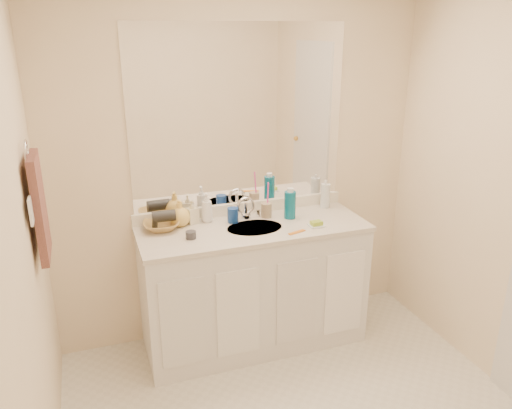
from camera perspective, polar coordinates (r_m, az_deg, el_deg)
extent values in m
cube|color=#FDE7C6|center=(3.44, -1.81, 4.05)|extent=(2.60, 0.02, 2.40)
cube|color=#FDE7C6|center=(2.10, -25.72, -8.48)|extent=(0.02, 2.60, 2.40)
cube|color=white|center=(3.50, -0.28, -9.44)|extent=(1.50, 0.55, 0.85)
cube|color=silver|center=(3.31, -0.29, -2.75)|extent=(1.52, 0.57, 0.03)
cube|color=white|center=(3.52, -1.68, -0.41)|extent=(1.52, 0.03, 0.08)
cylinder|color=beige|center=(3.29, -0.17, -2.83)|extent=(0.37, 0.37, 0.02)
cylinder|color=silver|center=(3.42, -1.17, -0.71)|extent=(0.02, 0.02, 0.11)
cube|color=white|center=(3.36, -1.84, 9.96)|extent=(1.48, 0.01, 1.20)
cylinder|color=navy|center=(3.36, -2.66, -1.22)|extent=(0.09, 0.09, 0.10)
cylinder|color=tan|center=(3.45, 1.19, -0.64)|extent=(0.10, 0.10, 0.10)
cylinder|color=#FF43B3|center=(3.42, 1.36, 0.95)|extent=(0.02, 0.04, 0.21)
cylinder|color=#0A6180|center=(3.42, 3.90, -0.05)|extent=(0.10, 0.10, 0.19)
cylinder|color=silver|center=(3.66, 7.92, 1.01)|extent=(0.07, 0.07, 0.18)
cube|color=white|center=(3.32, 6.90, -2.42)|extent=(0.10, 0.08, 0.01)
cube|color=#96B72C|center=(3.31, 6.91, -2.12)|extent=(0.08, 0.06, 0.03)
cube|color=orange|center=(3.21, 4.69, -3.17)|extent=(0.13, 0.06, 0.01)
cylinder|color=#34343B|center=(3.13, -7.45, -3.47)|extent=(0.08, 0.08, 0.05)
imported|color=white|center=(3.36, -5.63, -0.35)|extent=(0.08, 0.08, 0.20)
imported|color=beige|center=(3.36, -7.34, -0.83)|extent=(0.09, 0.09, 0.16)
imported|color=#F2C85E|center=(3.32, -8.71, -0.98)|extent=(0.16, 0.16, 0.17)
imported|color=#AB8445|center=(3.30, -10.77, -2.35)|extent=(0.25, 0.25, 0.06)
cylinder|color=black|center=(3.28, -10.49, -1.31)|extent=(0.15, 0.08, 0.07)
torus|color=silver|center=(2.71, -24.76, 5.66)|extent=(0.01, 0.11, 0.11)
cube|color=#4F2E2A|center=(2.79, -23.49, -0.27)|extent=(0.04, 0.32, 0.55)
cube|color=white|center=(2.59, -24.34, -0.70)|extent=(0.01, 0.08, 0.13)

